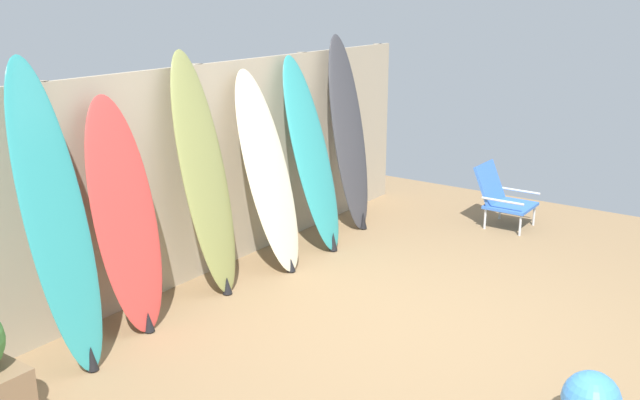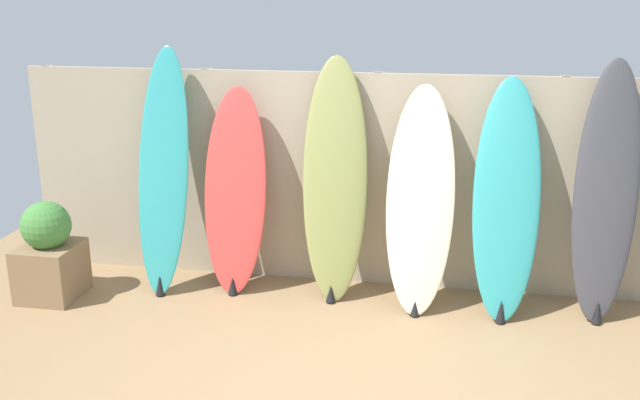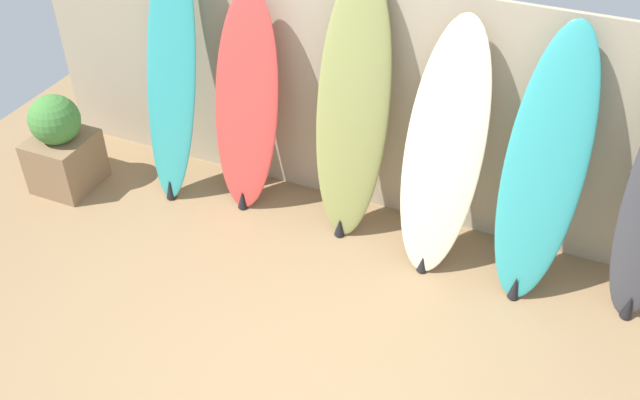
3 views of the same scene
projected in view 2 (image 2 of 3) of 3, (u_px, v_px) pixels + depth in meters
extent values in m
cube|color=tan|center=(376.00, 182.00, 5.92)|extent=(6.08, 0.04, 1.80)
cylinder|color=gray|center=(59.00, 166.00, 6.44)|extent=(0.10, 0.10, 1.80)
cylinder|color=gray|center=(211.00, 173.00, 6.20)|extent=(0.10, 0.10, 1.80)
cylinder|color=gray|center=(376.00, 181.00, 5.96)|extent=(0.10, 0.10, 1.80)
cylinder|color=gray|center=(555.00, 189.00, 5.72)|extent=(0.10, 0.10, 1.80)
ellipsoid|color=teal|center=(163.00, 172.00, 5.83)|extent=(0.44, 0.54, 2.01)
cone|color=black|center=(160.00, 285.00, 5.88)|extent=(0.08, 0.08, 0.16)
ellipsoid|color=#D13D38|center=(235.00, 191.00, 5.83)|extent=(0.53, 0.40, 1.70)
cone|color=black|center=(233.00, 286.00, 5.90)|extent=(0.08, 0.08, 0.15)
ellipsoid|color=olive|center=(335.00, 180.00, 5.68)|extent=(0.56, 0.52, 1.95)
cone|color=black|center=(331.00, 294.00, 5.75)|extent=(0.08, 0.08, 0.14)
ellipsoid|color=beige|center=(420.00, 200.00, 5.52)|extent=(0.53, 0.57, 1.75)
cone|color=black|center=(415.00, 308.00, 5.52)|extent=(0.08, 0.08, 0.11)
ellipsoid|color=teal|center=(506.00, 200.00, 5.40)|extent=(0.51, 0.60, 1.82)
cone|color=black|center=(501.00, 311.00, 5.40)|extent=(0.08, 0.08, 0.18)
ellipsoid|color=#38383D|center=(606.00, 193.00, 5.31)|extent=(0.50, 0.50, 1.97)
cone|color=black|center=(597.00, 312.00, 5.38)|extent=(0.08, 0.08, 0.17)
cube|color=#846647|center=(51.00, 271.00, 5.83)|extent=(0.45, 0.49, 0.45)
sphere|color=#427E38|center=(46.00, 226.00, 5.72)|extent=(0.40, 0.40, 0.40)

